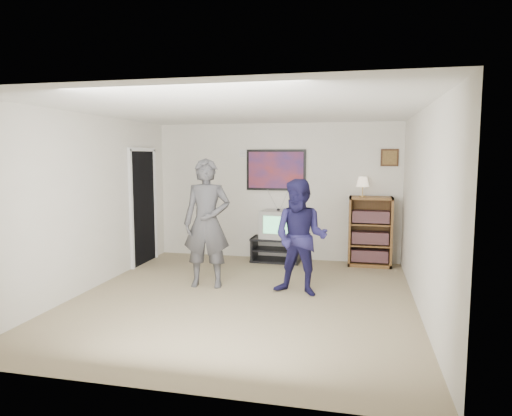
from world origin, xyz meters
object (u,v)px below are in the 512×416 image
at_px(person_tall, 207,223).
at_px(person_short, 300,237).
at_px(bookshelf, 370,231).
at_px(media_stand, 276,249).
at_px(crt_television, 278,224).

relative_size(person_tall, person_short, 1.17).
bearing_deg(person_tall, bookshelf, 30.42).
bearing_deg(media_stand, person_tall, -110.97).
bearing_deg(crt_television, person_short, -64.92).
xyz_separation_m(bookshelf, person_short, (-0.98, -1.92, 0.20)).
height_order(media_stand, person_tall, person_tall).
distance_m(person_tall, person_short, 1.39).
height_order(crt_television, person_short, person_short).
bearing_deg(person_tall, person_short, -11.50).
height_order(person_tall, person_short, person_tall).
bearing_deg(person_tall, crt_television, 59.90).
bearing_deg(media_stand, bookshelf, 2.59).
relative_size(media_stand, person_short, 0.55).
height_order(crt_television, bookshelf, bookshelf).
relative_size(media_stand, bookshelf, 0.73).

